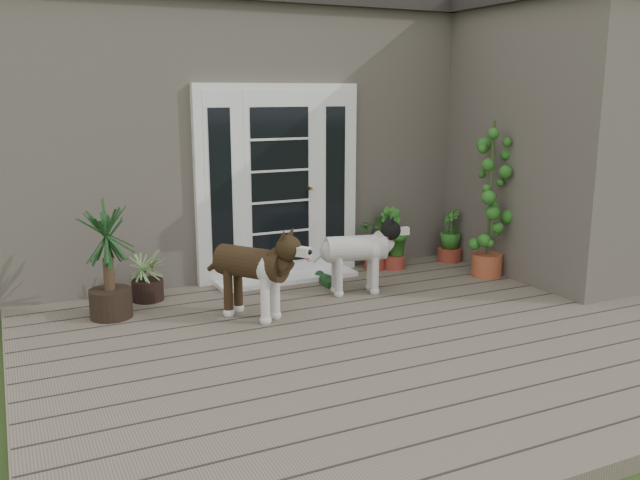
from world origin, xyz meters
name	(u,v)px	position (x,y,z in m)	size (l,w,h in m)	color
deck	(397,341)	(0.00, 0.40, 0.06)	(6.20, 4.60, 0.12)	#6B5B4C
house_main	(236,138)	(0.00, 4.65, 1.55)	(7.40, 4.00, 3.10)	#665E54
roof_main	(232,13)	(0.00, 4.65, 3.20)	(7.60, 4.20, 0.20)	#2D2826
house_wing	(564,148)	(2.90, 1.50, 1.55)	(1.60, 2.40, 3.10)	#665E54
door_unit	(279,182)	(-0.20, 2.60, 1.19)	(1.90, 0.14, 2.15)	white
door_step	(287,278)	(-0.20, 2.40, 0.14)	(1.60, 0.40, 0.05)	white
brindle_dog	(252,278)	(-0.98, 1.37, 0.50)	(0.39, 0.92, 0.76)	#392714
white_dog	(356,260)	(0.25, 1.63, 0.47)	(0.36, 0.85, 0.70)	white
spider_plant	(147,273)	(-1.75, 2.33, 0.40)	(0.53, 0.53, 0.56)	#86A767
yucca	(108,262)	(-2.17, 1.94, 0.65)	(0.74, 0.74, 1.07)	#113418
herb_a	(375,243)	(0.93, 2.40, 0.43)	(0.49, 0.49, 0.63)	#2B5E1B
herb_b	(394,247)	(1.15, 2.33, 0.38)	(0.35, 0.35, 0.52)	#195819
herb_c	(450,241)	(1.97, 2.34, 0.37)	(0.32, 0.32, 0.50)	#245418
sapling	(490,197)	(1.93, 1.58, 1.03)	(0.54, 0.54, 1.82)	#175016
clog_left	(324,277)	(0.18, 2.22, 0.16)	(0.12, 0.26, 0.08)	#163719
clog_right	(328,282)	(0.12, 2.01, 0.16)	(0.14, 0.30, 0.09)	#173A18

